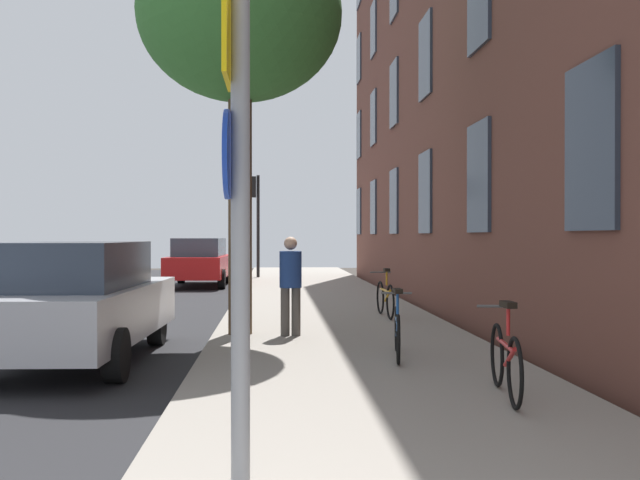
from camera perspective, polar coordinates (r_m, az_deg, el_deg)
name	(u,v)px	position (r m, az deg, el deg)	size (l,w,h in m)	color
ground_plane	(169,310)	(16.48, -12.16, -5.62)	(41.80, 41.80, 0.00)	#332D28
road_asphalt	(76,311)	(16.92, -19.25, -5.46)	(7.00, 38.00, 0.01)	#232326
sidewalk	(322,307)	(16.34, 0.13, -5.46)	(4.20, 38.00, 0.12)	gray
building_facade	(437,17)	(16.89, 9.49, 17.43)	(0.56, 27.00, 13.33)	brown
sign_post	(236,193)	(4.42, -6.88, 3.78)	(0.16, 0.60, 3.15)	gray
traffic_light	(255,208)	(27.02, -5.27, 2.64)	(0.43, 0.24, 3.91)	black
tree_near	(240,18)	(11.96, -6.55, 17.51)	(3.31, 3.31, 6.59)	#4C3823
bicycle_0	(505,359)	(7.23, 14.81, -9.37)	(0.42, 1.63, 0.96)	black
bicycle_1	(397,331)	(9.27, 6.27, -7.33)	(0.43, 1.60, 0.91)	black
bicycle_2	(385,298)	(13.85, 5.30, -4.70)	(0.42, 1.68, 0.96)	black
pedestrian_0	(290,279)	(11.17, -2.43, -3.21)	(0.50, 0.50, 1.58)	#4C4742
car_0	(75,301)	(9.98, -19.27, -4.67)	(2.00, 4.46, 1.62)	#B7B7BC
car_1	(200,261)	(24.01, -9.73, -1.73)	(1.96, 4.43, 1.62)	red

